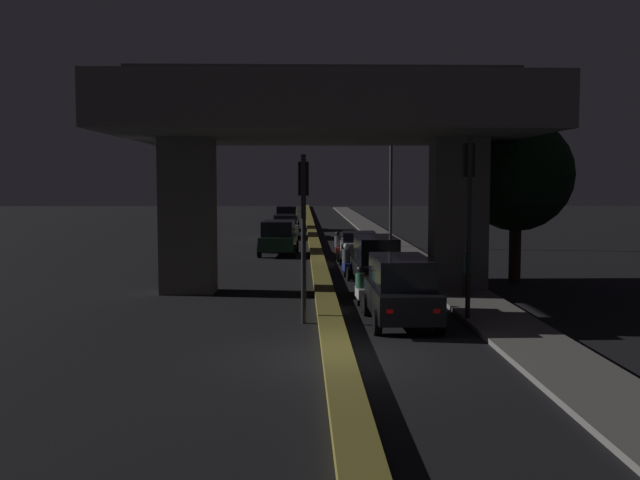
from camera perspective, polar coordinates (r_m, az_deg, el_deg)
name	(u,v)px	position (r m, az deg, el deg)	size (l,w,h in m)	color
ground_plane	(337,359)	(17.23, 1.31, -9.02)	(200.00, 200.00, 0.00)	black
median_divider	(313,237)	(51.89, -0.55, 0.25)	(0.69, 126.00, 0.24)	olive
sidewalk_right	(395,246)	(45.26, 5.74, -0.48)	(2.05, 126.00, 0.14)	slate
elevated_overpass	(324,125)	(27.02, 0.28, 8.78)	(14.22, 11.29, 8.13)	#5B5956
traffic_light_left_of_median	(303,209)	(21.06, -1.27, 2.41)	(0.30, 0.49, 4.77)	black
traffic_light_right_of_median	(469,196)	(21.57, 11.26, 3.29)	(0.30, 0.49, 5.29)	black
street_lamp	(386,176)	(44.33, 5.08, 4.90)	(1.93, 0.32, 7.25)	#2D2D30
car_black_lead	(401,289)	(21.13, 6.19, -3.74)	(1.90, 4.25, 1.90)	black
car_black_second	(376,259)	(29.15, 4.29, -1.47)	(1.88, 4.62, 1.86)	black
car_silver_third	(359,246)	(36.98, 2.97, -0.46)	(2.09, 4.29, 1.52)	gray
car_dark_green_lead_oncoming	(278,237)	(40.30, -3.18, 0.23)	(2.17, 4.03, 1.87)	black
car_white_second_oncoming	(285,226)	(52.58, -2.68, 1.09)	(2.04, 4.78, 1.63)	silver
car_black_third_oncoming	(287,217)	(60.69, -2.54, 1.73)	(1.97, 4.43, 1.95)	black
motorcycle_white_filtering_near	(361,291)	(23.57, 3.11, -3.87)	(0.33, 1.95, 1.38)	black
motorcycle_blue_filtering_mid	(346,264)	(30.62, 2.01, -1.83)	(0.34, 1.73, 1.48)	black
motorcycle_red_filtering_far	(338,248)	(37.72, 1.35, -0.62)	(0.33, 1.95, 1.48)	black
pedestrian_on_sidewalk	(467,271)	(25.90, 11.16, -2.36)	(0.34, 0.34, 1.64)	#2D261E
roadside_tree_kerbside_near	(516,175)	(30.44, 14.74, 4.82)	(4.46, 4.46, 6.51)	#2D2116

